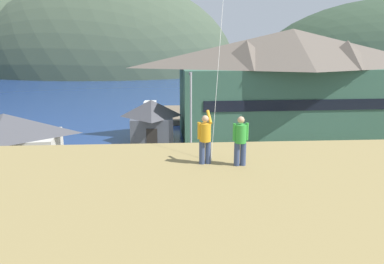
{
  "coord_description": "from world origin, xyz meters",
  "views": [
    {
      "loc": [
        -0.48,
        -20.43,
        10.66
      ],
      "look_at": [
        1.4,
        9.0,
        3.5
      ],
      "focal_mm": 35.9,
      "sensor_mm": 36.0,
      "label": 1
    }
  ],
  "objects": [
    {
      "name": "person_companion",
      "position": [
        2.0,
        -7.81,
        7.3
      ],
      "size": [
        0.55,
        0.4,
        1.74
      ],
      "color": "#384770",
      "rests_on": "grassy_hill_foreground"
    },
    {
      "name": "moored_boat_wharfside",
      "position": [
        -2.95,
        33.45,
        0.72
      ],
      "size": [
        2.63,
        7.41,
        2.16
      ],
      "color": "#A8A399",
      "rests_on": "ground"
    },
    {
      "name": "wharf_dock",
      "position": [
        0.57,
        32.44,
        0.35
      ],
      "size": [
        3.2,
        11.27,
        0.7
      ],
      "color": "#70604C",
      "rests_on": "ground"
    },
    {
      "name": "bay_water",
      "position": [
        0.0,
        60.0,
        0.01
      ],
      "size": [
        360.0,
        84.0,
        0.03
      ],
      "primitive_type": "cube",
      "color": "navy",
      "rests_on": "ground"
    },
    {
      "name": "parked_car_back_row_right",
      "position": [
        -0.75,
        7.28,
        1.06
      ],
      "size": [
        4.28,
        2.21,
        1.82
      ],
      "color": "black",
      "rests_on": "parking_lot_pad"
    },
    {
      "name": "parking_light_pole",
      "position": [
        1.41,
        10.55,
        4.62
      ],
      "size": [
        0.24,
        0.78,
        7.94
      ],
      "color": "#ADADB2",
      "rests_on": "parking_lot_pad"
    },
    {
      "name": "far_hill_east_peak",
      "position": [
        -19.95,
        110.26,
        0.0
      ],
      "size": [
        84.42,
        59.34,
        59.83
      ],
      "primitive_type": "ellipsoid",
      "color": "#42513D",
      "rests_on": "ground"
    },
    {
      "name": "ground_plane",
      "position": [
        0.0,
        0.0,
        0.0
      ],
      "size": [
        600.0,
        600.0,
        0.0
      ],
      "primitive_type": "plane",
      "color": "#66604C"
    },
    {
      "name": "person_kite_flyer",
      "position": [
        0.8,
        -7.53,
        7.32
      ],
      "size": [
        0.52,
        0.68,
        1.86
      ],
      "color": "#384770",
      "rests_on": "grassy_hill_foreground"
    },
    {
      "name": "harbor_lodge",
      "position": [
        13.08,
        21.2,
        6.23
      ],
      "size": [
        25.66,
        10.56,
        11.74
      ],
      "color": "#38604C",
      "rests_on": "ground"
    },
    {
      "name": "storage_shed_waterside",
      "position": [
        -2.22,
        19.43,
        2.33
      ],
      "size": [
        4.86,
        5.51,
        4.49
      ],
      "color": "#474C56",
      "rests_on": "ground"
    },
    {
      "name": "moored_boat_outer_mooring",
      "position": [
        3.82,
        34.31,
        0.72
      ],
      "size": [
        2.46,
        6.01,
        2.16
      ],
      "color": "#A8A399",
      "rests_on": "ground"
    },
    {
      "name": "storage_shed_near_lot",
      "position": [
        -12.42,
        7.76,
        2.8
      ],
      "size": [
        8.25,
        5.88,
        5.39
      ],
      "color": "beige",
      "rests_on": "ground"
    },
    {
      "name": "parked_car_lone_by_shed",
      "position": [
        9.12,
        6.62,
        1.06
      ],
      "size": [
        4.22,
        2.1,
        1.82
      ],
      "color": "navy",
      "rests_on": "parking_lot_pad"
    },
    {
      "name": "parked_car_mid_row_center",
      "position": [
        14.26,
        5.41,
        1.06
      ],
      "size": [
        4.33,
        2.32,
        1.82
      ],
      "color": "black",
      "rests_on": "parking_lot_pad"
    },
    {
      "name": "parked_car_corner_spot",
      "position": [
        9.0,
        -0.16,
        1.06
      ],
      "size": [
        4.35,
        2.36,
        1.82
      ],
      "color": "red",
      "rests_on": "parking_lot_pad"
    },
    {
      "name": "parking_lot_pad",
      "position": [
        0.0,
        5.0,
        0.05
      ],
      "size": [
        40.0,
        20.0,
        0.1
      ],
      "primitive_type": "cube",
      "color": "gray",
      "rests_on": "ground"
    }
  ]
}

